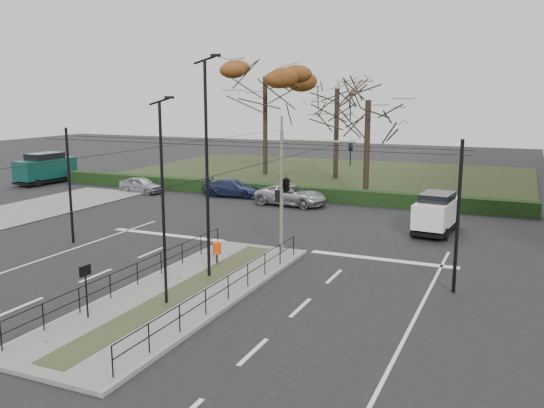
{
  "coord_description": "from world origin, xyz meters",
  "views": [
    {
      "loc": [
        11.74,
        -20.61,
        7.62
      ],
      "look_at": [
        0.09,
        5.91,
        2.12
      ],
      "focal_mm": 38.0,
      "sensor_mm": 36.0,
      "label": 1
    }
  ],
  "objects_px": {
    "parked_car_fourth": "(291,195)",
    "white_van": "(436,212)",
    "bare_tree_center": "(337,96)",
    "rust_tree": "(265,77)",
    "info_panel": "(85,277)",
    "parked_car_third": "(233,188)",
    "green_van": "(46,168)",
    "litter_bin": "(217,248)",
    "parked_car_first": "(141,185)",
    "streetlamp_median_far": "(207,167)",
    "bare_tree_near": "(368,107)",
    "traffic_light": "(288,182)",
    "streetlamp_median_near": "(163,201)"
  },
  "relations": [
    {
      "from": "parked_car_fourth",
      "to": "white_van",
      "type": "relative_size",
      "value": 1.16
    },
    {
      "from": "white_van",
      "to": "bare_tree_center",
      "type": "distance_m",
      "value": 22.31
    },
    {
      "from": "rust_tree",
      "to": "info_panel",
      "type": "bearing_deg",
      "value": -75.08
    },
    {
      "from": "parked_car_third",
      "to": "green_van",
      "type": "relative_size",
      "value": 0.81
    },
    {
      "from": "litter_bin",
      "to": "parked_car_first",
      "type": "relative_size",
      "value": 0.26
    },
    {
      "from": "parked_car_third",
      "to": "rust_tree",
      "type": "distance_m",
      "value": 14.89
    },
    {
      "from": "streetlamp_median_far",
      "to": "rust_tree",
      "type": "xyz_separation_m",
      "value": [
        -11.03,
        30.01,
        4.57
      ]
    },
    {
      "from": "parked_car_fourth",
      "to": "bare_tree_near",
      "type": "bearing_deg",
      "value": -32.44
    },
    {
      "from": "litter_bin",
      "to": "white_van",
      "type": "xyz_separation_m",
      "value": [
        8.12,
        10.5,
        0.36
      ]
    },
    {
      "from": "streetlamp_median_far",
      "to": "parked_car_first",
      "type": "relative_size",
      "value": 2.43
    },
    {
      "from": "litter_bin",
      "to": "green_van",
      "type": "distance_m",
      "value": 30.17
    },
    {
      "from": "litter_bin",
      "to": "parked_car_first",
      "type": "xyz_separation_m",
      "value": [
        -15.16,
        14.99,
        -0.21
      ]
    },
    {
      "from": "traffic_light",
      "to": "bare_tree_center",
      "type": "xyz_separation_m",
      "value": [
        -5.58,
        25.32,
        4.02
      ]
    },
    {
      "from": "white_van",
      "to": "green_van",
      "type": "xyz_separation_m",
      "value": [
        -33.88,
        5.21,
        0.19
      ]
    },
    {
      "from": "streetlamp_median_far",
      "to": "parked_car_third",
      "type": "distance_m",
      "value": 20.44
    },
    {
      "from": "rust_tree",
      "to": "traffic_light",
      "type": "bearing_deg",
      "value": -63.38
    },
    {
      "from": "streetlamp_median_near",
      "to": "parked_car_fourth",
      "type": "height_order",
      "value": "streetlamp_median_near"
    },
    {
      "from": "litter_bin",
      "to": "parked_car_third",
      "type": "bearing_deg",
      "value": 115.28
    },
    {
      "from": "parked_car_third",
      "to": "bare_tree_center",
      "type": "relative_size",
      "value": 0.42
    },
    {
      "from": "parked_car_third",
      "to": "white_van",
      "type": "xyz_separation_m",
      "value": [
        15.88,
        -5.94,
        0.54
      ]
    },
    {
      "from": "white_van",
      "to": "bare_tree_center",
      "type": "height_order",
      "value": "bare_tree_center"
    },
    {
      "from": "white_van",
      "to": "bare_tree_center",
      "type": "bearing_deg",
      "value": 122.65
    },
    {
      "from": "traffic_light",
      "to": "streetlamp_median_near",
      "type": "relative_size",
      "value": 0.78
    },
    {
      "from": "streetlamp_median_near",
      "to": "bare_tree_center",
      "type": "distance_m",
      "value": 34.15
    },
    {
      "from": "streetlamp_median_far",
      "to": "parked_car_first",
      "type": "xyz_separation_m",
      "value": [
        -15.78,
        16.75,
        -4.11
      ]
    },
    {
      "from": "parked_car_first",
      "to": "parked_car_fourth",
      "type": "height_order",
      "value": "parked_car_fourth"
    },
    {
      "from": "info_panel",
      "to": "streetlamp_median_near",
      "type": "bearing_deg",
      "value": 53.11
    },
    {
      "from": "traffic_light",
      "to": "rust_tree",
      "type": "relative_size",
      "value": 0.48
    },
    {
      "from": "litter_bin",
      "to": "info_panel",
      "type": "relative_size",
      "value": 0.53
    },
    {
      "from": "green_van",
      "to": "bare_tree_center",
      "type": "bearing_deg",
      "value": 29.8
    },
    {
      "from": "litter_bin",
      "to": "bare_tree_center",
      "type": "xyz_separation_m",
      "value": [
        -3.42,
        28.51,
        6.72
      ]
    },
    {
      "from": "litter_bin",
      "to": "bare_tree_center",
      "type": "height_order",
      "value": "bare_tree_center"
    },
    {
      "from": "traffic_light",
      "to": "litter_bin",
      "type": "relative_size",
      "value": 5.96
    },
    {
      "from": "parked_car_fourth",
      "to": "green_van",
      "type": "xyz_separation_m",
      "value": [
        -23.35,
        0.7,
        0.68
      ]
    },
    {
      "from": "streetlamp_median_near",
      "to": "bare_tree_near",
      "type": "relative_size",
      "value": 0.78
    },
    {
      "from": "info_panel",
      "to": "streetlamp_median_far",
      "type": "xyz_separation_m",
      "value": [
        1.51,
        5.69,
        3.14
      ]
    },
    {
      "from": "parked_car_fourth",
      "to": "white_van",
      "type": "bearing_deg",
      "value": -109.43
    },
    {
      "from": "litter_bin",
      "to": "white_van",
      "type": "relative_size",
      "value": 0.22
    },
    {
      "from": "litter_bin",
      "to": "streetlamp_median_far",
      "type": "height_order",
      "value": "streetlamp_median_far"
    },
    {
      "from": "streetlamp_median_near",
      "to": "green_van",
      "type": "distance_m",
      "value": 33.89
    },
    {
      "from": "traffic_light",
      "to": "green_van",
      "type": "bearing_deg",
      "value": 155.84
    },
    {
      "from": "info_panel",
      "to": "parked_car_first",
      "type": "height_order",
      "value": "info_panel"
    },
    {
      "from": "parked_car_fourth",
      "to": "green_van",
      "type": "height_order",
      "value": "green_van"
    },
    {
      "from": "info_panel",
      "to": "white_van",
      "type": "distance_m",
      "value": 20.08
    },
    {
      "from": "streetlamp_median_near",
      "to": "rust_tree",
      "type": "xyz_separation_m",
      "value": [
        -11.21,
        33.44,
        5.39
      ]
    },
    {
      "from": "streetlamp_median_near",
      "to": "rust_tree",
      "type": "height_order",
      "value": "rust_tree"
    },
    {
      "from": "parked_car_first",
      "to": "green_van",
      "type": "height_order",
      "value": "green_van"
    },
    {
      "from": "parked_car_third",
      "to": "info_panel",
      "type": "bearing_deg",
      "value": -168.13
    },
    {
      "from": "traffic_light",
      "to": "parked_car_third",
      "type": "distance_m",
      "value": 16.8
    },
    {
      "from": "traffic_light",
      "to": "bare_tree_near",
      "type": "height_order",
      "value": "bare_tree_near"
    }
  ]
}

